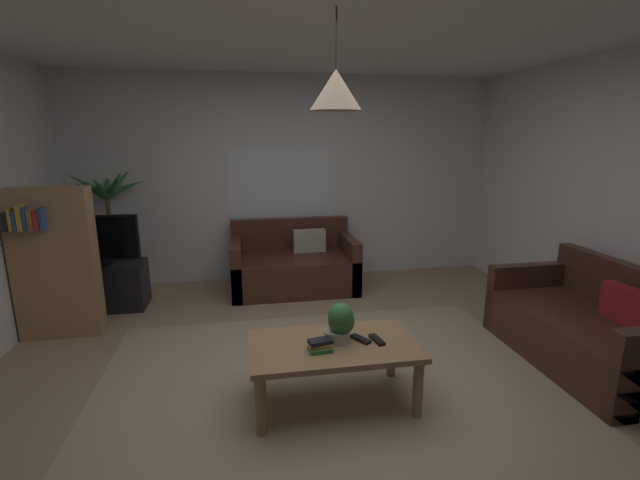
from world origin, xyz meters
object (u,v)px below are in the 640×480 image
at_px(remote_on_table_0, 361,339).
at_px(potted_palm_corner, 112,234).
at_px(couch_right_side, 588,332).
at_px(coffee_table, 334,352).
at_px(pendant_lamp, 336,90).
at_px(bookshelf_corner, 55,262).
at_px(book_on_table_0, 320,349).
at_px(potted_plant_on_table, 340,322).
at_px(couch_under_window, 294,267).
at_px(tv_stand, 102,286).
at_px(tv, 96,240).
at_px(remote_on_table_1, 377,340).
at_px(book_on_table_1, 320,345).
at_px(book_on_table_2, 320,341).

relative_size(remote_on_table_0, potted_palm_corner, 0.11).
distance_m(couch_right_side, coffee_table, 2.19).
xyz_separation_m(remote_on_table_0, pendant_lamp, (-0.19, -0.01, 1.65)).
xyz_separation_m(coffee_table, potted_palm_corner, (-2.11, 2.69, 0.33)).
distance_m(bookshelf_corner, pendant_lamp, 3.08).
xyz_separation_m(book_on_table_0, pendant_lamp, (0.11, 0.09, 1.65)).
xyz_separation_m(book_on_table_0, remote_on_table_0, (0.30, 0.10, -0.00)).
bearing_deg(potted_plant_on_table, potted_palm_corner, 129.03).
relative_size(couch_right_side, potted_plant_on_table, 5.49).
distance_m(potted_palm_corner, pendant_lamp, 3.69).
xyz_separation_m(couch_under_window, book_on_table_0, (-0.12, -2.49, 0.19)).
relative_size(couch_under_window, tv_stand, 1.65).
bearing_deg(couch_right_side, potted_plant_on_table, -85.92).
height_order(tv_stand, tv, tv).
distance_m(couch_under_window, remote_on_table_1, 2.45).
relative_size(tv_stand, tv, 1.05).
distance_m(book_on_table_0, pendant_lamp, 1.66).
xyz_separation_m(book_on_table_1, pendant_lamp, (0.11, 0.09, 1.62)).
xyz_separation_m(book_on_table_0, book_on_table_1, (0.00, 0.00, 0.03)).
bearing_deg(coffee_table, couch_right_side, 4.68).
relative_size(book_on_table_1, book_on_table_2, 1.02).
xyz_separation_m(couch_under_window, couch_right_side, (2.17, -2.23, -0.00)).
distance_m(remote_on_table_1, potted_palm_corner, 3.64).
height_order(potted_plant_on_table, potted_palm_corner, potted_palm_corner).
height_order(book_on_table_1, pendant_lamp, pendant_lamp).
bearing_deg(book_on_table_1, remote_on_table_1, 9.13).
relative_size(couch_under_window, potted_palm_corner, 0.98).
height_order(book_on_table_1, remote_on_table_1, book_on_table_1).
xyz_separation_m(tv_stand, pendant_lamp, (2.11, -2.14, 1.87)).
height_order(coffee_table, tv_stand, tv_stand).
distance_m(remote_on_table_0, potted_palm_corner, 3.54).
height_order(couch_under_window, bookshelf_corner, bookshelf_corner).
bearing_deg(remote_on_table_1, book_on_table_0, 178.54).
height_order(book_on_table_0, remote_on_table_0, book_on_table_0).
height_order(couch_right_side, coffee_table, couch_right_side).
bearing_deg(book_on_table_0, potted_plant_on_table, 35.34).
relative_size(remote_on_table_1, tv_stand, 0.18).
bearing_deg(tv_stand, couch_under_window, 7.01).
xyz_separation_m(potted_palm_corner, bookshelf_corner, (-0.18, -1.17, 0.00)).
height_order(coffee_table, potted_palm_corner, potted_palm_corner).
xyz_separation_m(tv_stand, tv, (0.00, -0.02, 0.52)).
distance_m(book_on_table_1, book_on_table_2, 0.03).
relative_size(coffee_table, remote_on_table_1, 7.24).
height_order(remote_on_table_0, pendant_lamp, pendant_lamp).
bearing_deg(couch_right_side, tv_stand, -114.62).
height_order(remote_on_table_1, potted_palm_corner, potted_palm_corner).
height_order(couch_under_window, tv, tv).
bearing_deg(potted_plant_on_table, book_on_table_1, -144.90).
distance_m(book_on_table_1, remote_on_table_0, 0.32).
height_order(couch_under_window, potted_plant_on_table, couch_under_window).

